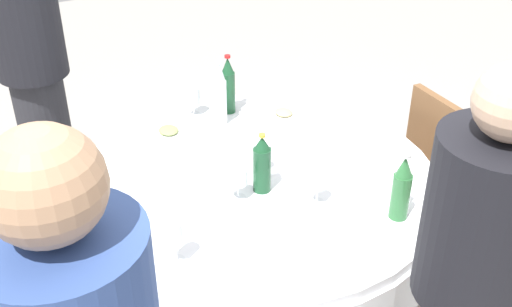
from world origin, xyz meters
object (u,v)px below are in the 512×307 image
at_px(wine_glass_south, 318,182).
at_px(plate_north, 158,192).
at_px(wine_glass_far, 174,233).
at_px(person_near, 35,77).
at_px(bottle_dark_green_front, 228,86).
at_px(plate_outer, 169,133).
at_px(bottle_dark_green_west, 262,165).
at_px(wine_glass_rear, 238,178).
at_px(bottle_green_near, 402,188).
at_px(dining_table, 256,204).
at_px(bottle_clear_inner, 221,95).
at_px(wine_glass_inner, 193,96).
at_px(person_inner, 467,299).
at_px(chair_rear, 449,161).
at_px(plate_east, 284,115).
at_px(wine_glass_east, 259,152).

distance_m(wine_glass_south, plate_north, 0.63).
relative_size(wine_glass_south, wine_glass_far, 0.81).
bearing_deg(plate_north, person_near, -165.28).
height_order(bottle_dark_green_front, plate_outer, bottle_dark_green_front).
relative_size(bottle_dark_green_west, wine_glass_rear, 1.94).
relative_size(bottle_green_near, bottle_dark_green_front, 0.93).
bearing_deg(wine_glass_far, person_near, -172.08).
bearing_deg(wine_glass_south, dining_table, -155.42).
xyz_separation_m(bottle_dark_green_west, bottle_clear_inner, (-0.57, 0.08, 0.03)).
bearing_deg(dining_table, wine_glass_far, -53.50).
bearing_deg(wine_glass_inner, wine_glass_rear, -7.88).
relative_size(dining_table, wine_glass_far, 9.26).
xyz_separation_m(person_inner, chair_rear, (-0.97, 0.85, -0.31)).
distance_m(bottle_green_near, wine_glass_rear, 0.61).
bearing_deg(wine_glass_rear, wine_glass_inner, 172.12).
bearing_deg(chair_rear, bottle_dark_green_west, -84.59).
height_order(bottle_dark_green_front, plate_north, bottle_dark_green_front).
bearing_deg(wine_glass_rear, person_near, -155.73).
bearing_deg(plate_north, dining_table, 81.95).
distance_m(bottle_green_near, wine_glass_far, 0.83).
distance_m(bottle_clear_inner, wine_glass_south, 0.75).
relative_size(bottle_dark_green_front, person_near, 0.18).
bearing_deg(wine_glass_inner, plate_north, -33.87).
bearing_deg(bottle_green_near, wine_glass_inner, -160.66).
relative_size(bottle_green_near, person_near, 0.17).
xyz_separation_m(wine_glass_south, person_near, (-1.36, -0.80, 0.04)).
height_order(bottle_green_near, chair_rear, bottle_green_near).
bearing_deg(dining_table, wine_glass_rear, -50.12).
relative_size(person_inner, chair_rear, 1.81).
distance_m(wine_glass_far, plate_east, 1.11).
bearing_deg(wine_glass_south, plate_east, 161.89).
bearing_deg(bottle_dark_green_front, wine_glass_inner, -105.61).
relative_size(wine_glass_rear, chair_rear, 0.15).
bearing_deg(person_inner, bottle_clear_inner, -95.78).
bearing_deg(bottle_green_near, plate_east, -179.50).
xyz_separation_m(bottle_green_near, bottle_clear_inner, (-0.95, -0.30, 0.02)).
height_order(bottle_dark_green_west, wine_glass_far, bottle_dark_green_west).
height_order(bottle_clear_inner, wine_glass_east, bottle_clear_inner).
height_order(bottle_dark_green_west, person_inner, person_inner).
distance_m(plate_north, chair_rear, 1.48).
relative_size(bottle_green_near, plate_north, 1.16).
distance_m(wine_glass_inner, person_inner, 1.61).
height_order(bottle_dark_green_west, wine_glass_inner, bottle_dark_green_west).
height_order(dining_table, wine_glass_east, wine_glass_east).
xyz_separation_m(dining_table, bottle_green_near, (0.48, 0.35, 0.27)).
distance_m(bottle_dark_green_west, wine_glass_south, 0.23).
distance_m(bottle_dark_green_west, wine_glass_far, 0.51).
xyz_separation_m(wine_glass_east, plate_east, (-0.38, 0.32, -0.09)).
bearing_deg(person_inner, person_near, -78.92).
relative_size(wine_glass_far, person_inner, 0.10).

